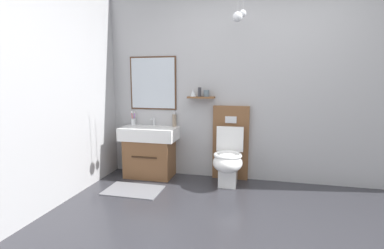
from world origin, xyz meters
TOP-DOWN VIEW (x-y plane):
  - wall_back at (-0.01, 1.70)m, footprint 4.42×0.54m
  - wall_left at (-2.15, 0.00)m, footprint 0.12×3.51m
  - bath_mat at (-1.49, 0.88)m, footprint 0.68×0.44m
  - vanity_sink_left at (-1.49, 1.46)m, footprint 0.77×0.44m
  - tap_on_left_sink at (-1.49, 1.61)m, footprint 0.03×0.13m
  - toilet at (-0.38, 1.44)m, footprint 0.48×0.62m
  - toothbrush_cup at (-1.79, 1.60)m, footprint 0.07×0.07m
  - soap_dispenser at (-1.17, 1.61)m, footprint 0.06×0.06m

SIDE VIEW (x-z plane):
  - bath_mat at x=-1.49m, z-range 0.00..0.01m
  - vanity_sink_left at x=-1.49m, z-range 0.02..0.72m
  - toilet at x=-0.38m, z-range -0.12..0.88m
  - toothbrush_cup at x=-1.79m, z-range 0.65..0.85m
  - tap_on_left_sink at x=-1.49m, z-range 0.71..0.82m
  - soap_dispenser at x=-1.17m, z-range 0.68..0.89m
  - wall_left at x=-2.15m, z-range 0.00..2.74m
  - wall_back at x=-0.01m, z-range 0.00..2.74m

